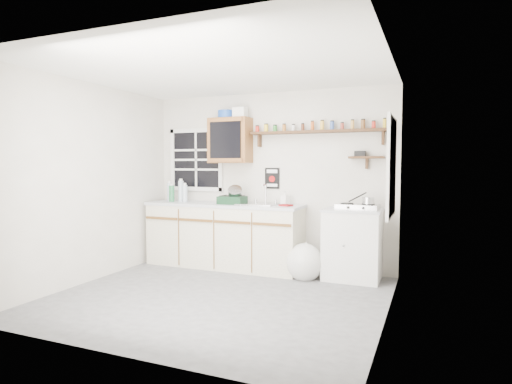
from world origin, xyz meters
TOP-DOWN VIEW (x-y plane):
  - room at (0.00, 0.00)m, footprint 3.64×3.24m
  - main_cabinet at (-0.58, 1.30)m, footprint 2.31×0.63m
  - right_cabinet at (1.25, 1.32)m, footprint 0.73×0.57m
  - sink at (-0.05, 1.30)m, footprint 0.52×0.44m
  - upper_cabinet at (-0.55, 1.44)m, footprint 0.60×0.32m
  - upper_cabinet_clutter at (-0.54, 1.44)m, footprint 0.43×0.24m
  - spice_shelf at (0.72, 1.51)m, footprint 1.91×0.18m
  - secondary_shelf at (1.36, 1.52)m, footprint 0.45×0.16m
  - warning_sign at (0.05, 1.59)m, footprint 0.22×0.02m
  - window_back at (-1.20, 1.59)m, footprint 0.93×0.03m
  - window_right at (1.79, 0.55)m, footprint 0.03×0.78m
  - water_bottles at (-1.38, 1.31)m, footprint 0.38×0.16m
  - dish_rack at (-0.42, 1.26)m, footprint 0.37×0.28m
  - soap_bottle at (0.30, 1.42)m, footprint 0.11×0.11m
  - rag at (0.37, 1.27)m, footprint 0.19×0.17m
  - hotplate at (1.31, 1.31)m, footprint 0.54×0.31m
  - saucepan at (1.43, 1.31)m, footprint 0.35×0.23m
  - trash_bag at (0.68, 1.10)m, footprint 0.45×0.41m

SIDE VIEW (x-z plane):
  - trash_bag at x=0.68m, z-range -0.04..0.47m
  - right_cabinet at x=1.25m, z-range 0.00..0.91m
  - main_cabinet at x=-0.58m, z-range 0.00..0.92m
  - rag at x=0.37m, z-range 0.92..0.94m
  - sink at x=-0.05m, z-range 0.79..1.08m
  - hotplate at x=1.31m, z-range 0.91..0.98m
  - dish_rack at x=-0.42m, z-range 0.87..1.14m
  - soap_bottle at x=0.30m, z-range 0.92..1.12m
  - saucepan at x=1.43m, z-range 0.94..1.10m
  - water_bottles at x=-1.38m, z-range 0.89..1.23m
  - room at x=0.00m, z-range -0.02..2.52m
  - warning_sign at x=0.05m, z-range 1.13..1.43m
  - window_right at x=1.79m, z-range 0.91..1.99m
  - window_back at x=-1.20m, z-range 1.06..2.04m
  - secondary_shelf at x=1.36m, z-range 1.46..1.69m
  - upper_cabinet at x=-0.55m, z-range 1.50..2.15m
  - spice_shelf at x=0.72m, z-range 1.76..2.10m
  - upper_cabinet_clutter at x=-0.54m, z-range 2.14..2.28m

